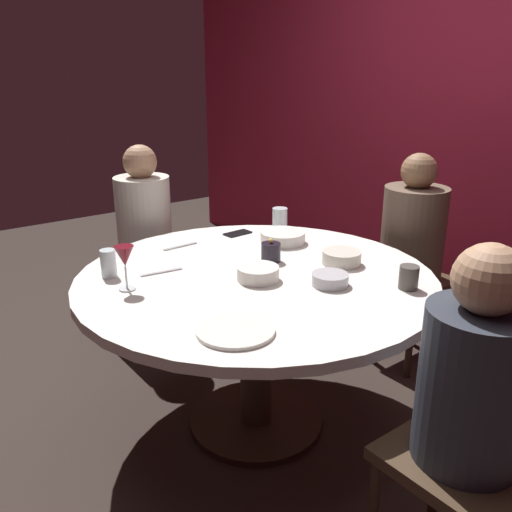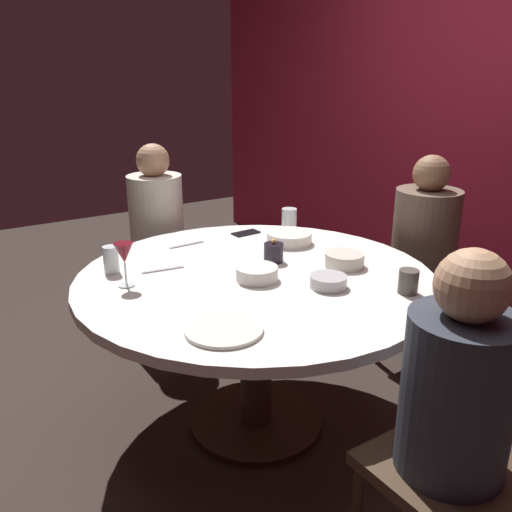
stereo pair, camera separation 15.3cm
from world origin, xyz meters
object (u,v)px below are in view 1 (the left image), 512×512
(seated_diner_left, at_px, (144,225))
(bowl_sauce_side, at_px, (342,258))
(cell_phone, at_px, (238,233))
(cup_near_candle, at_px, (280,219))
(cup_by_right_diner, at_px, (409,277))
(candle_holder, at_px, (271,252))
(cup_by_left_diner, at_px, (108,263))
(wine_glass, at_px, (125,258))
(seated_diner_back, at_px, (413,236))
(bowl_small_white, at_px, (283,237))
(dining_table, at_px, (256,303))
(seated_diner_right, at_px, (473,389))
(bowl_serving_large, at_px, (330,279))
(dinner_plate, at_px, (235,330))
(bowl_salad_center, at_px, (258,273))

(seated_diner_left, relative_size, bowl_sauce_side, 6.85)
(cell_phone, bearing_deg, seated_diner_left, -155.28)
(cup_near_candle, distance_m, cup_by_right_diner, 0.94)
(candle_holder, relative_size, cup_by_left_diner, 0.92)
(wine_glass, xyz_separation_m, cup_by_left_diner, (-0.17, 0.00, -0.07))
(seated_diner_back, xyz_separation_m, bowl_sauce_side, (0.13, -0.67, 0.06))
(seated_diner_left, height_order, cup_by_left_diner, seated_diner_left)
(cell_phone, xyz_separation_m, bowl_small_white, (0.25, 0.09, 0.02))
(dining_table, distance_m, candle_holder, 0.24)
(bowl_small_white, relative_size, cup_near_candle, 1.95)
(seated_diner_right, height_order, bowl_sauce_side, seated_diner_right)
(cup_by_left_diner, bearing_deg, cup_by_right_diner, 46.53)
(bowl_serving_large, bearing_deg, cup_by_right_diner, 45.70)
(dinner_plate, bearing_deg, cell_phone, 144.12)
(dining_table, bearing_deg, cup_by_right_diner, 38.06)
(dinner_plate, height_order, bowl_small_white, bowl_small_white)
(seated_diner_right, distance_m, cell_phone, 1.53)
(seated_diner_left, relative_size, bowl_serving_large, 7.92)
(bowl_small_white, height_order, bowl_sauce_side, bowl_sauce_side)
(candle_holder, xyz_separation_m, cup_by_right_diner, (0.56, 0.23, 0.00))
(seated_diner_back, relative_size, bowl_serving_large, 7.81)
(bowl_salad_center, distance_m, bowl_small_white, 0.51)
(bowl_sauce_side, bearing_deg, cup_near_candle, 166.90)
(wine_glass, bearing_deg, dining_table, 70.78)
(cell_phone, height_order, cup_by_right_diner, cup_by_right_diner)
(dinner_plate, bearing_deg, bowl_sauce_side, 108.32)
(bowl_sauce_side, xyz_separation_m, cup_by_left_diner, (-0.47, -0.86, 0.03))
(seated_diner_right, height_order, wine_glass, seated_diner_right)
(bowl_serving_large, bearing_deg, cell_phone, 171.91)
(wine_glass, height_order, cell_phone, wine_glass)
(seated_diner_back, height_order, bowl_salad_center, seated_diner_back)
(seated_diner_left, bearing_deg, dinner_plate, -14.72)
(cup_by_left_diner, bearing_deg, seated_diner_back, 77.35)
(bowl_serving_large, bearing_deg, bowl_sauce_side, 123.99)
(cup_near_candle, bearing_deg, bowl_serving_large, -25.51)
(seated_diner_right, height_order, cell_phone, seated_diner_right)
(cell_phone, bearing_deg, bowl_serving_large, -11.05)
(cell_phone, xyz_separation_m, bowl_salad_center, (0.57, -0.30, 0.02))
(candle_holder, bearing_deg, cup_by_right_diner, 21.84)
(bowl_serving_large, height_order, cup_near_candle, cup_near_candle)
(seated_diner_back, relative_size, bowl_sauce_side, 6.75)
(dinner_plate, bearing_deg, seated_diner_left, 165.28)
(seated_diner_back, height_order, bowl_serving_large, seated_diner_back)
(bowl_salad_center, bearing_deg, bowl_small_white, 128.64)
(cell_phone, distance_m, bowl_salad_center, 0.64)
(cell_phone, distance_m, cup_by_right_diner, 1.00)
(dinner_plate, xyz_separation_m, cup_near_candle, (-0.83, 0.87, 0.05))
(candle_holder, xyz_separation_m, dinner_plate, (0.46, -0.52, -0.04))
(seated_diner_left, xyz_separation_m, wine_glass, (0.86, -0.49, 0.15))
(dinner_plate, xyz_separation_m, cup_by_left_diner, (-0.72, -0.12, 0.05))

